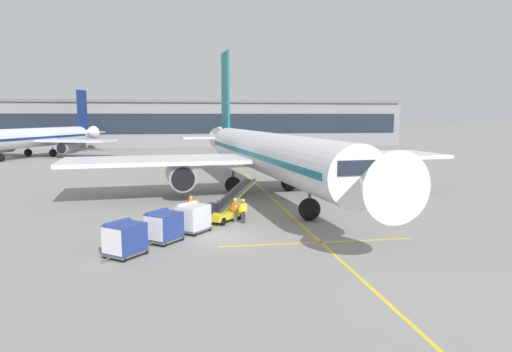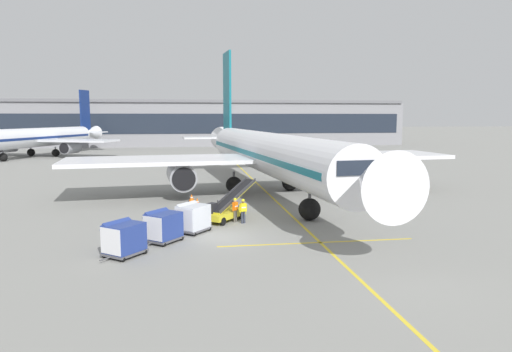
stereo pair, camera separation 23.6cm
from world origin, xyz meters
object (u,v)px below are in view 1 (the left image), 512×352
(baggage_cart_third, at_px, (124,238))
(safety_cone_wingtip, at_px, (197,202))
(baggage_cart_lead, at_px, (193,217))
(ground_crew_by_carts, at_px, (235,208))
(ground_crew_by_loader, at_px, (243,209))
(baggage_cart_second, at_px, (163,226))
(belt_loader, at_px, (226,209))
(parked_airplane, at_px, (264,153))
(ground_crew_marshaller, at_px, (178,217))
(distant_airplane, at_px, (37,138))
(safety_cone_engine_keepout, at_px, (191,198))

(baggage_cart_third, bearing_deg, safety_cone_wingtip, 72.48)
(baggage_cart_lead, height_order, ground_crew_by_carts, baggage_cart_lead)
(ground_crew_by_loader, bearing_deg, baggage_cart_second, -142.38)
(belt_loader, bearing_deg, baggage_cart_third, -128.47)
(parked_airplane, distance_m, ground_crew_by_loader, 13.18)
(ground_crew_marshaller, distance_m, distant_airplane, 66.93)
(parked_airplane, relative_size, ground_crew_by_carts, 27.32)
(belt_loader, height_order, ground_crew_by_carts, belt_loader)
(ground_crew_marshaller, xyz_separation_m, distant_airplane, (-26.47, 61.42, 2.54))
(baggage_cart_lead, distance_m, distant_airplane, 67.45)
(belt_loader, distance_m, safety_cone_engine_keepout, 8.00)
(baggage_cart_lead, bearing_deg, safety_cone_engine_keepout, 89.66)
(baggage_cart_third, relative_size, ground_crew_by_carts, 1.51)
(baggage_cart_lead, xyz_separation_m, baggage_cart_third, (-3.74, -4.63, 0.00))
(belt_loader, height_order, ground_crew_by_loader, belt_loader)
(belt_loader, xyz_separation_m, distant_airplane, (-29.85, 58.41, 2.71))
(belt_loader, distance_m, baggage_cart_third, 9.95)
(distant_airplane, bearing_deg, ground_crew_by_carts, -62.73)
(parked_airplane, relative_size, safety_cone_engine_keepout, 67.54)
(parked_airplane, distance_m, ground_crew_by_carts, 12.88)
(distant_airplane, bearing_deg, baggage_cart_third, -70.33)
(ground_crew_by_loader, relative_size, ground_crew_marshaller, 1.00)
(belt_loader, relative_size, ground_crew_by_loader, 2.84)
(ground_crew_marshaller, bearing_deg, baggage_cart_third, -120.35)
(baggage_cart_lead, bearing_deg, distant_airplane, 114.00)
(ground_crew_by_loader, height_order, safety_cone_wingtip, ground_crew_by_loader)
(belt_loader, distance_m, distant_airplane, 65.66)
(ground_crew_marshaller, bearing_deg, ground_crew_by_loader, 22.32)
(parked_airplane, relative_size, baggage_cart_second, 18.14)
(distant_airplane, bearing_deg, safety_cone_wingtip, -62.10)
(distant_airplane, bearing_deg, belt_loader, -62.93)
(safety_cone_wingtip, bearing_deg, baggage_cart_second, -101.83)
(baggage_cart_second, xyz_separation_m, ground_crew_by_carts, (4.83, 4.61, -0.00))
(ground_crew_by_loader, bearing_deg, distant_airplane, 117.47)
(baggage_cart_second, relative_size, ground_crew_marshaller, 1.51)
(parked_airplane, relative_size, baggage_cart_lead, 18.14)
(parked_airplane, xyz_separation_m, baggage_cart_second, (-9.02, -16.42, -2.96))
(safety_cone_wingtip, bearing_deg, belt_loader, -71.23)
(ground_crew_marshaller, relative_size, safety_cone_wingtip, 2.53)
(distant_airplane, bearing_deg, baggage_cart_lead, -66.00)
(ground_crew_by_loader, distance_m, safety_cone_wingtip, 7.53)
(parked_airplane, relative_size, ground_crew_by_loader, 27.32)
(ground_crew_by_carts, relative_size, safety_cone_engine_keepout, 2.47)
(baggage_cart_lead, bearing_deg, belt_loader, 52.26)
(safety_cone_wingtip, relative_size, distant_airplane, 0.02)
(ground_crew_by_carts, bearing_deg, ground_crew_marshaller, -149.65)
(ground_crew_by_loader, bearing_deg, ground_crew_marshaller, -157.68)
(ground_crew_by_loader, bearing_deg, belt_loader, 133.80)
(belt_loader, bearing_deg, baggage_cart_lead, -127.74)
(belt_loader, distance_m, ground_crew_marshaller, 4.54)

